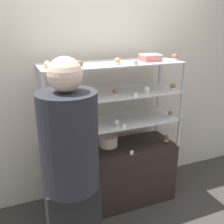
{
  "coord_description": "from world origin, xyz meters",
  "views": [
    {
      "loc": [
        -0.94,
        -2.3,
        1.95
      ],
      "look_at": [
        0.0,
        0.0,
        1.08
      ],
      "focal_mm": 42.0,
      "sensor_mm": 36.0,
      "label": 1
    }
  ],
  "objects": [
    {
      "name": "cupcake_12",
      "position": [
        0.64,
        -0.08,
        1.61
      ],
      "size": [
        0.06,
        0.06,
        0.07
      ],
      "color": "beige",
      "rests_on": "display_riser_upper"
    },
    {
      "name": "sheet_cake_frosted",
      "position": [
        0.4,
        -0.02,
        1.61
      ],
      "size": [
        0.19,
        0.15,
        0.07
      ],
      "color": "#C66660",
      "rests_on": "display_riser_upper"
    },
    {
      "name": "price_tag_1",
      "position": [
        0.04,
        -0.21,
        1.0
      ],
      "size": [
        0.04,
        0.0,
        0.04
      ],
      "color": "white",
      "rests_on": "display_riser_lower"
    },
    {
      "name": "cupcake_2",
      "position": [
        -0.63,
        -0.08,
        1.01
      ],
      "size": [
        0.05,
        0.05,
        0.07
      ],
      "color": "white",
      "rests_on": "display_riser_lower"
    },
    {
      "name": "display_riser_middle",
      "position": [
        0.0,
        0.0,
        1.26
      ],
      "size": [
        1.37,
        0.46,
        0.3
      ],
      "color": "#B7B7BC",
      "rests_on": "display_riser_lower"
    },
    {
      "name": "cupcake_1",
      "position": [
        0.62,
        -0.07,
        0.72
      ],
      "size": [
        0.06,
        0.06,
        0.08
      ],
      "color": "#CCB28C",
      "rests_on": "display_base"
    },
    {
      "name": "cupcake_9",
      "position": [
        0.63,
        -0.11,
        1.31
      ],
      "size": [
        0.06,
        0.06,
        0.07
      ],
      "color": "beige",
      "rests_on": "display_riser_middle"
    },
    {
      "name": "customer_figure",
      "position": [
        -0.6,
        -0.68,
        0.93
      ],
      "size": [
        0.41,
        0.41,
        1.75
      ],
      "color": "black",
      "rests_on": "ground_plane"
    },
    {
      "name": "display_riser_lower",
      "position": [
        0.0,
        0.0,
        0.96
      ],
      "size": [
        1.37,
        0.46,
        0.3
      ],
      "color": "#B7B7BC",
      "rests_on": "display_base"
    },
    {
      "name": "cupcake_4",
      "position": [
        0.63,
        -0.11,
        1.01
      ],
      "size": [
        0.05,
        0.05,
        0.07
      ],
      "color": "beige",
      "rests_on": "display_riser_lower"
    },
    {
      "name": "cupcake_7",
      "position": [
        0.0,
        -0.08,
        1.31
      ],
      "size": [
        0.06,
        0.06,
        0.07
      ],
      "color": "beige",
      "rests_on": "display_riser_middle"
    },
    {
      "name": "donut_glazed",
      "position": [
        -0.35,
        -0.01,
        1.59
      ],
      "size": [
        0.14,
        0.14,
        0.04
      ],
      "color": "brown",
      "rests_on": "display_riser_upper"
    },
    {
      "name": "cupcake_8",
      "position": [
        0.32,
        -0.11,
        1.31
      ],
      "size": [
        0.06,
        0.06,
        0.07
      ],
      "color": "beige",
      "rests_on": "display_riser_middle"
    },
    {
      "name": "price_tag_2",
      "position": [
        0.15,
        -0.21,
        1.3
      ],
      "size": [
        0.04,
        0.0,
        0.04
      ],
      "color": "white",
      "rests_on": "display_riser_middle"
    },
    {
      "name": "price_tag_3",
      "position": [
        0.14,
        -0.21,
        1.6
      ],
      "size": [
        0.04,
        0.0,
        0.04
      ],
      "color": "white",
      "rests_on": "display_riser_upper"
    },
    {
      "name": "cupcake_3",
      "position": [
        -0.0,
        -0.12,
        1.01
      ],
      "size": [
        0.05,
        0.05,
        0.07
      ],
      "color": "#CCB28C",
      "rests_on": "display_riser_lower"
    },
    {
      "name": "back_wall",
      "position": [
        0.0,
        0.38,
        1.3
      ],
      "size": [
        8.0,
        0.05,
        2.6
      ],
      "color": "beige",
      "rests_on": "ground_plane"
    },
    {
      "name": "display_base",
      "position": [
        0.0,
        0.0,
        0.34
      ],
      "size": [
        1.37,
        0.46,
        0.68
      ],
      "color": "black",
      "rests_on": "ground_plane"
    },
    {
      "name": "price_tag_0",
      "position": [
        0.13,
        -0.21,
        0.7
      ],
      "size": [
        0.04,
        0.0,
        0.04
      ],
      "color": "white",
      "rests_on": "display_base"
    },
    {
      "name": "display_riser_upper",
      "position": [
        0.0,
        0.0,
        1.56
      ],
      "size": [
        1.37,
        0.46,
        0.3
      ],
      "color": "#B7B7BC",
      "rests_on": "display_riser_middle"
    },
    {
      "name": "cupcake_11",
      "position": [
        0.0,
        -0.12,
        1.61
      ],
      "size": [
        0.06,
        0.06,
        0.07
      ],
      "color": "beige",
      "rests_on": "display_riser_upper"
    },
    {
      "name": "cupcake_10",
      "position": [
        -0.62,
        -0.09,
        1.61
      ],
      "size": [
        0.06,
        0.06,
        0.07
      ],
      "color": "#CCB28C",
      "rests_on": "display_riser_upper"
    },
    {
      "name": "ground_plane",
      "position": [
        0.0,
        0.0,
        0.0
      ],
      "size": [
        20.0,
        20.0,
        0.0
      ],
      "primitive_type": "plane",
      "color": "#38332D"
    },
    {
      "name": "cupcake_5",
      "position": [
        -0.64,
        -0.1,
        1.31
      ],
      "size": [
        0.06,
        0.06,
        0.07
      ],
      "color": "beige",
      "rests_on": "display_riser_middle"
    },
    {
      "name": "cupcake_6",
      "position": [
        -0.31,
        -0.11,
        1.31
      ],
      "size": [
        0.06,
        0.06,
        0.07
      ],
      "color": "beige",
      "rests_on": "display_riser_middle"
    },
    {
      "name": "cupcake_0",
      "position": [
        -0.62,
        -0.08,
        0.72
      ],
      "size": [
        0.06,
        0.06,
        0.08
      ],
      "color": "white",
      "rests_on": "display_base"
    },
    {
      "name": "layer_cake_centerpiece",
      "position": [
        -0.02,
        0.06,
        0.74
      ],
      "size": [
        0.2,
        0.2,
        0.11
      ],
      "color": "beige",
      "rests_on": "display_base"
    }
  ]
}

